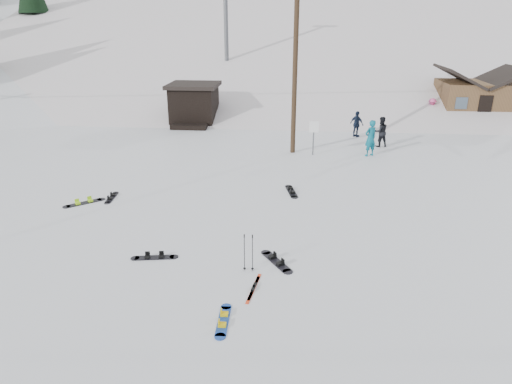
# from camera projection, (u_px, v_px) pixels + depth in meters

# --- Properties ---
(ground) EXTENTS (200.00, 200.00, 0.00)m
(ground) POSITION_uv_depth(u_px,v_px,m) (212.00, 291.00, 12.43)
(ground) COLOR white
(ground) RESTS_ON ground
(ski_slope) EXTENTS (60.00, 85.24, 65.97)m
(ski_slope) POSITION_uv_depth(u_px,v_px,m) (281.00, 154.00, 67.88)
(ski_slope) COLOR silver
(ski_slope) RESTS_ON ground
(ridge_left) EXTENTS (47.54, 95.03, 58.38)m
(ridge_left) POSITION_uv_depth(u_px,v_px,m) (23.00, 155.00, 64.00)
(ridge_left) COLOR white
(ridge_left) RESTS_ON ground
(treeline_crest) EXTENTS (50.00, 6.00, 10.00)m
(treeline_crest) POSITION_uv_depth(u_px,v_px,m) (288.00, 54.00, 92.42)
(treeline_crest) COLOR black
(treeline_crest) RESTS_ON ski_slope
(utility_pole) EXTENTS (2.00, 0.26, 9.00)m
(utility_pole) POSITION_uv_depth(u_px,v_px,m) (295.00, 65.00, 23.61)
(utility_pole) COLOR #3A2819
(utility_pole) RESTS_ON ground
(trail_sign) EXTENTS (0.50, 0.09, 1.85)m
(trail_sign) POSITION_uv_depth(u_px,v_px,m) (314.00, 132.00, 24.35)
(trail_sign) COLOR #595B60
(trail_sign) RESTS_ON ground
(lift_hut) EXTENTS (3.40, 4.10, 2.75)m
(lift_hut) POSITION_uv_depth(u_px,v_px,m) (194.00, 104.00, 31.83)
(lift_hut) COLOR black
(lift_hut) RESTS_ON ground
(lift_tower_near) EXTENTS (2.20, 0.36, 8.00)m
(lift_tower_near) POSITION_uv_depth(u_px,v_px,m) (226.00, 6.00, 37.85)
(lift_tower_near) COLOR #595B60
(lift_tower_near) RESTS_ON ski_slope
(cabin) EXTENTS (5.39, 4.40, 3.77)m
(cabin) POSITION_uv_depth(u_px,v_px,m) (475.00, 99.00, 32.98)
(cabin) COLOR brown
(cabin) RESTS_ON ground
(hero_snowboard) EXTENTS (0.31, 1.45, 0.10)m
(hero_snowboard) POSITION_uv_depth(u_px,v_px,m) (223.00, 320.00, 11.19)
(hero_snowboard) COLOR #1A45AC
(hero_snowboard) RESTS_ON ground
(hero_skis) EXTENTS (0.31, 1.51, 0.08)m
(hero_skis) POSITION_uv_depth(u_px,v_px,m) (254.00, 288.00, 12.55)
(hero_skis) COLOR red
(hero_skis) RESTS_ON ground
(ski_poles) EXTENTS (0.32, 0.09, 1.17)m
(ski_poles) POSITION_uv_depth(u_px,v_px,m) (248.00, 252.00, 13.25)
(ski_poles) COLOR black
(ski_poles) RESTS_ON ground
(board_scatter_a) EXTENTS (1.45, 0.47, 0.10)m
(board_scatter_a) POSITION_uv_depth(u_px,v_px,m) (154.00, 257.00, 14.15)
(board_scatter_a) COLOR black
(board_scatter_a) RESTS_ON ground
(board_scatter_b) EXTENTS (0.35, 1.39, 0.10)m
(board_scatter_b) POSITION_uv_depth(u_px,v_px,m) (112.00, 197.00, 18.85)
(board_scatter_b) COLOR black
(board_scatter_b) RESTS_ON ground
(board_scatter_c) EXTENTS (1.35, 1.20, 0.12)m
(board_scatter_c) POSITION_uv_depth(u_px,v_px,m) (84.00, 203.00, 18.31)
(board_scatter_c) COLOR black
(board_scatter_c) RESTS_ON ground
(board_scatter_d) EXTENTS (1.02, 1.41, 0.11)m
(board_scatter_d) POSITION_uv_depth(u_px,v_px,m) (276.00, 261.00, 13.90)
(board_scatter_d) COLOR black
(board_scatter_d) RESTS_ON ground
(board_scatter_f) EXTENTS (0.58, 1.60, 0.11)m
(board_scatter_f) POSITION_uv_depth(u_px,v_px,m) (291.00, 191.00, 19.51)
(board_scatter_f) COLOR black
(board_scatter_f) RESTS_ON ground
(skier_teal) EXTENTS (0.85, 0.77, 1.95)m
(skier_teal) POSITION_uv_depth(u_px,v_px,m) (370.00, 138.00, 24.30)
(skier_teal) COLOR #0B5F74
(skier_teal) RESTS_ON ground
(skier_dark) EXTENTS (0.98, 0.85, 1.73)m
(skier_dark) POSITION_uv_depth(u_px,v_px,m) (381.00, 132.00, 26.10)
(skier_dark) COLOR black
(skier_dark) RESTS_ON ground
(skier_pink) EXTENTS (1.22, 0.99, 1.65)m
(skier_pink) POSITION_uv_depth(u_px,v_px,m) (431.00, 110.00, 32.47)
(skier_pink) COLOR #E45093
(skier_pink) RESTS_ON ground
(skier_navy) EXTENTS (0.96, 0.92, 1.61)m
(skier_navy) POSITION_uv_depth(u_px,v_px,m) (357.00, 124.00, 28.29)
(skier_navy) COLOR #162037
(skier_navy) RESTS_ON ground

